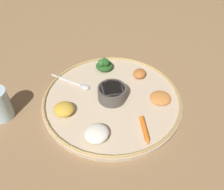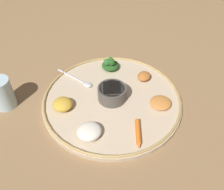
{
  "view_description": "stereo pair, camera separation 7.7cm",
  "coord_description": "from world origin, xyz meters",
  "px_view_note": "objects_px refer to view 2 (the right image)",
  "views": [
    {
      "loc": [
        0.1,
        -0.55,
        0.57
      ],
      "look_at": [
        0.0,
        0.0,
        0.03
      ],
      "focal_mm": 38.98,
      "sensor_mm": 36.0,
      "label": 1
    },
    {
      "loc": [
        0.17,
        -0.53,
        0.57
      ],
      "look_at": [
        0.0,
        0.0,
        0.03
      ],
      "focal_mm": 38.98,
      "sensor_mm": 36.0,
      "label": 2
    }
  ],
  "objects_px": {
    "center_bowl": "(112,93)",
    "spoon": "(80,81)",
    "carrot_near_spoon": "(138,133)",
    "drinking_glass": "(3,95)",
    "greens_pile": "(110,64)"
  },
  "relations": [
    {
      "from": "center_bowl",
      "to": "drinking_glass",
      "type": "distance_m",
      "value": 0.34
    },
    {
      "from": "center_bowl",
      "to": "spoon",
      "type": "distance_m",
      "value": 0.14
    },
    {
      "from": "center_bowl",
      "to": "spoon",
      "type": "bearing_deg",
      "value": 161.48
    },
    {
      "from": "center_bowl",
      "to": "carrot_near_spoon",
      "type": "distance_m",
      "value": 0.16
    },
    {
      "from": "center_bowl",
      "to": "carrot_near_spoon",
      "type": "xyz_separation_m",
      "value": [
        0.11,
        -0.12,
        -0.02
      ]
    },
    {
      "from": "carrot_near_spoon",
      "to": "drinking_glass",
      "type": "xyz_separation_m",
      "value": [
        -0.43,
        -0.0,
        0.02
      ]
    },
    {
      "from": "center_bowl",
      "to": "drinking_glass",
      "type": "bearing_deg",
      "value": -159.66
    },
    {
      "from": "drinking_glass",
      "to": "greens_pile",
      "type": "bearing_deg",
      "value": 44.83
    },
    {
      "from": "center_bowl",
      "to": "carrot_near_spoon",
      "type": "bearing_deg",
      "value": -45.31
    },
    {
      "from": "greens_pile",
      "to": "carrot_near_spoon",
      "type": "relative_size",
      "value": 0.83
    },
    {
      "from": "center_bowl",
      "to": "spoon",
      "type": "relative_size",
      "value": 0.59
    },
    {
      "from": "greens_pile",
      "to": "center_bowl",
      "type": "bearing_deg",
      "value": -69.64
    },
    {
      "from": "greens_pile",
      "to": "spoon",
      "type": "bearing_deg",
      "value": -127.83
    },
    {
      "from": "spoon",
      "to": "greens_pile",
      "type": "xyz_separation_m",
      "value": [
        0.08,
        0.1,
        0.02
      ]
    },
    {
      "from": "center_bowl",
      "to": "carrot_near_spoon",
      "type": "height_order",
      "value": "center_bowl"
    }
  ]
}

